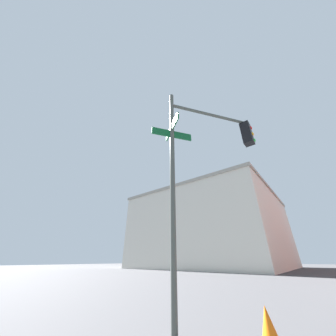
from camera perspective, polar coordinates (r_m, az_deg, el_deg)
name	(u,v)px	position (r m, az deg, el deg)	size (l,w,h in m)	color
traffic_signal_near	(212,147)	(5.13, 13.96, 6.69)	(2.01, 2.79, 5.55)	#474C47
building_stucco	(214,232)	(32.41, 14.69, -19.35)	(20.07, 21.74, 10.46)	beige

